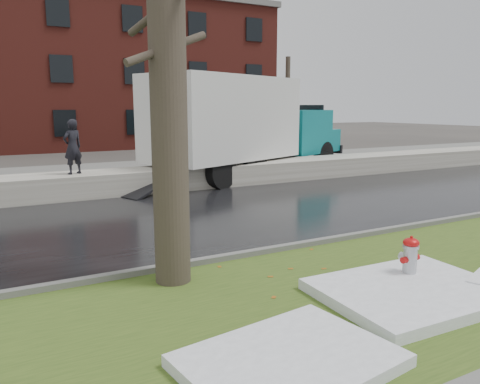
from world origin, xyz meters
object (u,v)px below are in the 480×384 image
worker (73,147)px  tree (167,53)px  box_truck (244,125)px  fire_hydrant (410,258)px

worker → tree: bearing=66.7°
tree → worker: tree is taller
box_truck → worker: box_truck is taller
tree → fire_hydrant: bearing=-29.5°
tree → box_truck: 11.66m
fire_hydrant → tree: size_ratio=0.11×
fire_hydrant → worker: bearing=105.3°
fire_hydrant → tree: (-3.25, 1.84, 3.10)m
box_truck → worker: 6.88m
fire_hydrant → box_truck: 11.95m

